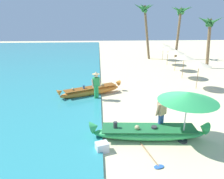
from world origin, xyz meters
name	(u,v)px	position (x,y,z in m)	size (l,w,h in m)	color
ground_plane	(164,125)	(0.00, 0.00, 0.00)	(80.00, 80.00, 0.00)	beige
boat_green_foreground	(148,132)	(-0.97, -1.04, 0.27)	(4.75, 1.16, 0.80)	#38B760
boat_orange_midground	(91,91)	(-3.43, 4.13, 0.30)	(4.01, 2.28, 0.80)	orange
person_vendor_hatted	(96,84)	(-3.07, 3.40, 0.98)	(0.58, 0.44, 1.70)	green
person_tourist_customer	(161,113)	(-0.39, -0.69, 0.96)	(0.57, 0.47, 1.69)	#3D5BA8
patio_umbrella_large	(188,97)	(0.33, -1.35, 1.87)	(2.18, 2.18, 2.06)	#B7B7BC
parasol_row_0	(199,64)	(3.80, 5.05, 1.75)	(1.60, 1.60, 1.91)	#8E6B47
parasol_row_1	(184,57)	(3.89, 7.82, 1.75)	(1.60, 1.60, 1.91)	#8E6B47
parasol_row_2	(176,52)	(4.20, 10.45, 1.75)	(1.60, 1.60, 1.91)	#8E6B47
parasol_row_3	(168,48)	(4.31, 13.09, 1.75)	(1.60, 1.60, 1.91)	#8E6B47
parasol_row_4	(163,45)	(4.62, 15.82, 1.75)	(1.60, 1.60, 1.91)	#8E6B47
palm_tree_tall_inland	(145,15)	(2.50, 16.79, 5.09)	(2.54, 2.57, 6.39)	brown
palm_tree_leaning_seaward	(180,16)	(6.58, 16.63, 4.98)	(2.53, 2.65, 6.12)	brown
palm_tree_mid_cluster	(210,26)	(7.43, 11.28, 3.96)	(2.36, 2.48, 4.93)	brown
cooler_box	(102,147)	(-2.84, -1.81, 0.18)	(0.44, 0.35, 0.36)	silver
paddle	(152,158)	(-1.12, -2.35, 0.03)	(0.55, 1.54, 0.05)	#8E6B47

